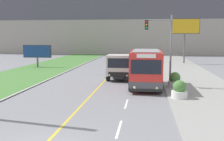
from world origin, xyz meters
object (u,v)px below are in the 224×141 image
(city_bus, at_px, (146,69))
(planter_round_near, at_px, (179,90))
(dump_truck, at_px, (120,67))
(traffic_light_mast, at_px, (163,42))
(billboard_large, at_px, (185,29))
(billboard_small, at_px, (37,52))
(planter_round_second, at_px, (175,81))

(city_bus, height_order, planter_round_near, city_bus)
(dump_truck, xyz_separation_m, traffic_light_mast, (3.95, -3.35, 2.59))
(traffic_light_mast, bearing_deg, billboard_large, 77.12)
(dump_truck, relative_size, planter_round_near, 5.19)
(billboard_large, bearing_deg, billboard_small, -159.78)
(planter_round_second, bearing_deg, dump_truck, 142.38)
(traffic_light_mast, height_order, planter_round_second, traffic_light_mast)
(city_bus, relative_size, billboard_large, 0.84)
(billboard_small, relative_size, planter_round_second, 3.20)
(billboard_small, xyz_separation_m, planter_round_near, (17.29, -16.56, -1.53))
(city_bus, relative_size, traffic_light_mast, 0.98)
(billboard_large, height_order, billboard_small, billboard_large)
(dump_truck, distance_m, billboard_large, 19.06)
(billboard_large, xyz_separation_m, planter_round_second, (-3.56, -20.34, -4.85))
(dump_truck, distance_m, traffic_light_mast, 5.79)
(city_bus, height_order, dump_truck, city_bus)
(traffic_light_mast, distance_m, planter_round_near, 5.51)
(billboard_small, height_order, planter_round_second, billboard_small)
(planter_round_near, bearing_deg, traffic_light_mast, 101.42)
(city_bus, distance_m, planter_round_near, 4.42)
(city_bus, xyz_separation_m, planter_round_second, (2.41, 0.28, -0.97))
(city_bus, bearing_deg, planter_round_second, 6.69)
(dump_truck, bearing_deg, billboard_small, 144.68)
(traffic_light_mast, xyz_separation_m, planter_round_second, (0.99, -0.45, -3.21))
(dump_truck, relative_size, traffic_light_mast, 1.05)
(traffic_light_mast, xyz_separation_m, planter_round_near, (0.89, -4.38, -3.23))
(city_bus, relative_size, dump_truck, 0.93)
(city_bus, distance_m, traffic_light_mast, 2.76)
(dump_truck, bearing_deg, traffic_light_mast, -40.34)
(billboard_large, xyz_separation_m, planter_round_near, (-3.66, -24.27, -4.86))
(billboard_small, bearing_deg, dump_truck, -35.32)
(billboard_large, height_order, planter_round_near, billboard_large)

